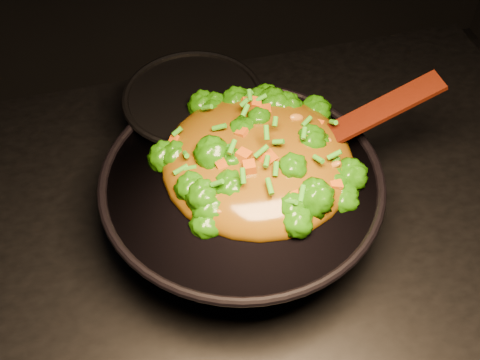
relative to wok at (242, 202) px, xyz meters
name	(u,v)px	position (x,y,z in m)	size (l,w,h in m)	color
wok	(242,202)	(0.00, 0.00, 0.00)	(0.39, 0.39, 0.11)	black
stir_fry	(258,141)	(0.03, 0.02, 0.10)	(0.28, 0.28, 0.10)	#1E5C06
spatula	(359,121)	(0.18, 0.03, 0.10)	(0.26, 0.04, 0.01)	#341207
back_pot	(195,122)	(-0.03, 0.18, 0.01)	(0.22, 0.22, 0.12)	black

